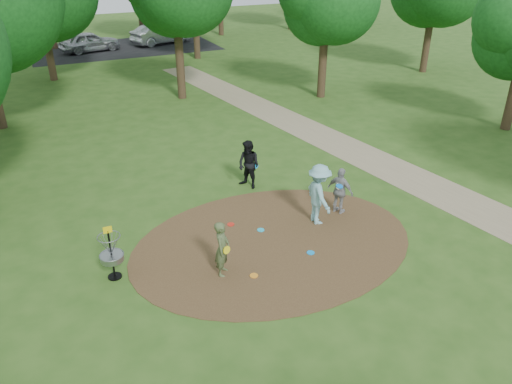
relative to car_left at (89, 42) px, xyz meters
name	(u,v)px	position (x,y,z in m)	size (l,w,h in m)	color
ground	(273,243)	(0.64, -29.59, -0.75)	(100.00, 100.00, 0.00)	#2D5119
dirt_clearing	(273,242)	(0.64, -29.59, -0.74)	(8.40, 8.40, 0.02)	#47301C
footpath	(405,175)	(7.14, -27.59, -0.74)	(2.00, 40.00, 0.01)	#8C7A5B
parking_lot	(125,48)	(2.64, 0.41, -0.75)	(14.00, 8.00, 0.01)	black
player_observer_with_disc	(222,249)	(-1.23, -30.34, 0.03)	(0.63, 0.68, 1.56)	#4C5B34
player_throwing_with_disc	(319,195)	(2.41, -29.12, 0.22)	(1.23, 1.31, 1.94)	#83BCC3
player_walking_with_disc	(249,165)	(1.48, -26.00, 0.11)	(0.97, 1.05, 1.73)	black
player_waiting_with_disc	(340,191)	(3.35, -28.89, 0.03)	(0.72, 0.98, 1.55)	#99989B
disc_ground_cyan	(261,230)	(0.59, -28.84, -0.72)	(0.22, 0.22, 0.02)	#1BB9DF
disc_ground_blue	(311,253)	(1.34, -30.52, -0.72)	(0.22, 0.22, 0.02)	#0E95F0
disc_ground_red	(231,224)	(-0.11, -28.15, -0.72)	(0.22, 0.22, 0.02)	red
car_left	(89,42)	(0.00, 0.00, 0.00)	(1.77, 4.40, 1.50)	#A8ABAF
car_right	(161,34)	(5.72, 0.69, 0.05)	(1.68, 4.83, 1.59)	#9FA3A6
disc_ground_orange	(254,276)	(-0.55, -30.81, -0.72)	(0.22, 0.22, 0.02)	orange
disc_golf_basket	(111,249)	(-3.86, -29.29, 0.13)	(0.63, 0.63, 1.54)	black
tree_ring	(190,10)	(1.51, -20.36, 4.54)	(37.33, 45.93, 9.38)	#332316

